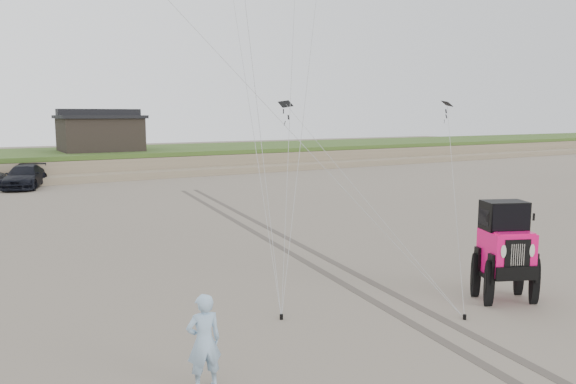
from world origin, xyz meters
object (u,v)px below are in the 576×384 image
truck_c (25,177)px  man (204,341)px  cabin (100,132)px  jeep (505,262)px

truck_c → man: 30.48m
cabin → jeep: cabin is taller
cabin → man: 38.86m
man → cabin: bearing=-95.7°
man → truck_c: bearing=-86.2°
jeep → man: size_ratio=3.22×
truck_c → jeep: 31.10m
cabin → jeep: size_ratio=1.19×
truck_c → man: man is taller
jeep → truck_c: bearing=128.1°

